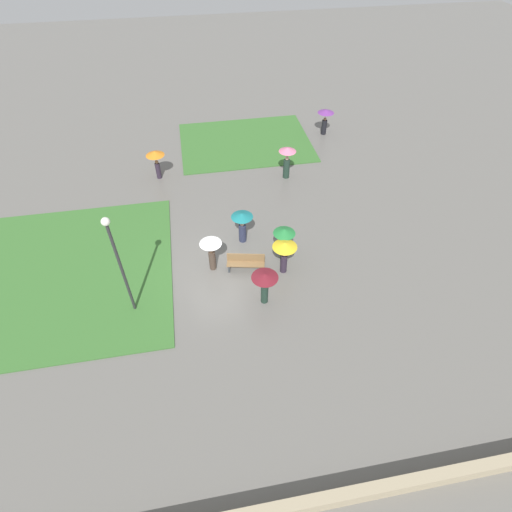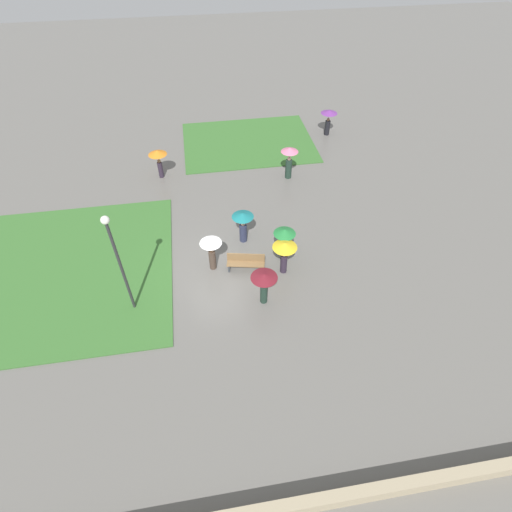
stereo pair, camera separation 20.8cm
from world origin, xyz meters
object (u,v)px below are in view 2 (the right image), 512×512
crowd_person_yellow (285,250)px  lone_walker_mid_plaza (329,117)px  crowd_person_maroon (264,281)px  lone_walker_far_path (158,156)px  crowd_person_white (211,246)px  lamp_post (117,255)px  crowd_person_green (284,237)px  lone_walker_near_lawn (289,158)px  crowd_person_teal (243,222)px  park_bench (246,262)px

crowd_person_yellow → lone_walker_mid_plaza: crowd_person_yellow is taller
crowd_person_maroon → lone_walker_far_path: size_ratio=0.96×
crowd_person_white → crowd_person_yellow: size_ratio=1.03×
lamp_post → crowd_person_white: (3.56, 1.85, -1.80)m
crowd_person_green → lone_walker_near_lawn: (1.77, 6.88, -0.10)m
crowd_person_teal → lone_walker_far_path: lone_walker_far_path is taller
lone_walker_mid_plaza → crowd_person_yellow: bearing=111.3°
crowd_person_maroon → lone_walker_mid_plaza: 15.86m
crowd_person_yellow → crowd_person_maroon: crowd_person_yellow is taller
crowd_person_maroon → lone_walker_mid_plaza: size_ratio=0.98×
lone_walker_mid_plaza → park_bench: bearing=104.3°
crowd_person_yellow → lone_walker_mid_plaza: size_ratio=1.02×
lone_walker_mid_plaza → lone_walker_far_path: bearing=63.4°
crowd_person_maroon → lone_walker_far_path: bearing=-138.2°
park_bench → lone_walker_near_lawn: 8.19m
park_bench → lamp_post: lamp_post is taller
crowd_person_teal → lone_walker_near_lawn: 6.30m
lamp_post → crowd_person_maroon: (5.57, -0.55, -1.87)m
crowd_person_white → crowd_person_yellow: crowd_person_white is taller
lamp_post → lone_walker_near_lawn: (8.73, 8.78, -1.84)m
park_bench → crowd_person_yellow: 1.99m
crowd_person_white → crowd_person_maroon: crowd_person_white is taller
crowd_person_white → crowd_person_teal: (1.68, 1.69, -0.16)m
crowd_person_yellow → lone_walker_far_path: (-5.70, 8.99, 0.03)m
park_bench → crowd_person_white: (-1.52, 0.35, 0.91)m
crowd_person_teal → crowd_person_green: (1.71, -1.63, 0.22)m
lone_walker_near_lawn → lone_walker_far_path: bearing=-171.7°
park_bench → crowd_person_maroon: crowd_person_maroon is taller
lamp_post → crowd_person_white: 4.40m
lamp_post → crowd_person_teal: lamp_post is taller
crowd_person_teal → lamp_post: bearing=158.2°
lone_walker_near_lawn → lone_walker_mid_plaza: bearing=69.5°
crowd_person_yellow → crowd_person_teal: crowd_person_yellow is taller
lamp_post → lone_walker_far_path: (1.10, 10.07, -1.77)m
crowd_person_teal → lone_walker_mid_plaza: lone_walker_mid_plaza is taller
park_bench → crowd_person_yellow: size_ratio=1.01×
crowd_person_yellow → crowd_person_green: (0.16, 0.82, 0.05)m
crowd_person_yellow → lone_walker_mid_plaza: 13.86m
lamp_post → crowd_person_white: lamp_post is taller
crowd_person_maroon → crowd_person_teal: (-0.33, 4.09, -0.10)m
park_bench → crowd_person_maroon: (0.49, -2.05, 0.84)m
lone_walker_near_lawn → crowd_person_teal: bearing=-105.8°
lone_walker_far_path → crowd_person_maroon: bearing=168.1°
lamp_post → crowd_person_teal: 6.63m
crowd_person_maroon → lone_walker_near_lawn: size_ratio=0.87×
lamp_post → crowd_person_teal: bearing=34.0°
crowd_person_teal → lone_walker_mid_plaza: 12.52m
lone_walker_far_path → lone_walker_near_lawn: lone_walker_near_lawn is taller
lamp_post → lone_walker_far_path: lamp_post is taller
park_bench → lamp_post: size_ratio=0.36×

